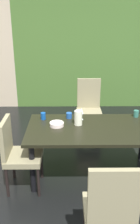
{
  "coord_description": "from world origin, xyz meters",
  "views": [
    {
      "loc": [
        0.18,
        -2.81,
        2.09
      ],
      "look_at": [
        0.21,
        0.36,
        0.85
      ],
      "focal_mm": 40.0,
      "sensor_mm": 36.0,
      "label": 1
    }
  ],
  "objects_px": {
    "pitcher_north": "(78,118)",
    "chair_head_near": "(110,208)",
    "chair_head_far": "(89,106)",
    "cup_west": "(43,116)",
    "wine_glass_near_shelf": "(81,111)",
    "serving_bowl_rear": "(57,124)",
    "dining_table": "(94,133)",
    "cup_near_window": "(69,115)",
    "chair_left_near": "(17,151)",
    "cup_south": "(136,114)"
  },
  "relations": [
    {
      "from": "wine_glass_near_shelf",
      "to": "dining_table",
      "type": "bearing_deg",
      "value": -59.99
    },
    {
      "from": "chair_head_far",
      "to": "chair_head_near",
      "type": "height_order",
      "value": "chair_head_far"
    },
    {
      "from": "dining_table",
      "to": "cup_near_window",
      "type": "distance_m",
      "value": 0.48
    },
    {
      "from": "dining_table",
      "to": "chair_head_far",
      "type": "relative_size",
      "value": 1.72
    },
    {
      "from": "serving_bowl_rear",
      "to": "cup_near_window",
      "type": "height_order",
      "value": "cup_near_window"
    },
    {
      "from": "serving_bowl_rear",
      "to": "cup_near_window",
      "type": "distance_m",
      "value": 0.32
    },
    {
      "from": "wine_glass_near_shelf",
      "to": "serving_bowl_rear",
      "type": "bearing_deg",
      "value": -147.51
    },
    {
      "from": "wine_glass_near_shelf",
      "to": "pitcher_north",
      "type": "bearing_deg",
      "value": -105.68
    },
    {
      "from": "cup_near_window",
      "to": "pitcher_north",
      "type": "height_order",
      "value": "pitcher_north"
    },
    {
      "from": "dining_table",
      "to": "wine_glass_near_shelf",
      "type": "bearing_deg",
      "value": 120.01
    },
    {
      "from": "wine_glass_near_shelf",
      "to": "cup_near_window",
      "type": "relative_size",
      "value": 2.08
    },
    {
      "from": "wine_glass_near_shelf",
      "to": "cup_west",
      "type": "bearing_deg",
      "value": 178.67
    },
    {
      "from": "chair_head_near",
      "to": "pitcher_north",
      "type": "relative_size",
      "value": 5.07
    },
    {
      "from": "wine_glass_near_shelf",
      "to": "chair_left_near",
      "type": "bearing_deg",
      "value": -146.22
    },
    {
      "from": "cup_west",
      "to": "pitcher_north",
      "type": "distance_m",
      "value": 0.52
    },
    {
      "from": "chair_head_far",
      "to": "pitcher_north",
      "type": "xyz_separation_m",
      "value": [
        -0.24,
        -1.19,
        0.26
      ]
    },
    {
      "from": "chair_head_near",
      "to": "cup_near_window",
      "type": "relative_size",
      "value": 12.47
    },
    {
      "from": "dining_table",
      "to": "chair_head_far",
      "type": "height_order",
      "value": "chair_head_far"
    },
    {
      "from": "cup_south",
      "to": "chair_head_near",
      "type": "bearing_deg",
      "value": -110.72
    },
    {
      "from": "chair_head_far",
      "to": "cup_west",
      "type": "distance_m",
      "value": 1.26
    },
    {
      "from": "dining_table",
      "to": "cup_near_window",
      "type": "xyz_separation_m",
      "value": [
        -0.33,
        0.32,
        0.12
      ]
    },
    {
      "from": "chair_left_near",
      "to": "cup_south",
      "type": "bearing_deg",
      "value": 111.66
    },
    {
      "from": "dining_table",
      "to": "chair_head_far",
      "type": "xyz_separation_m",
      "value": [
        0.04,
        1.29,
        -0.08
      ]
    },
    {
      "from": "cup_west",
      "to": "chair_head_near",
      "type": "bearing_deg",
      "value": -65.66
    },
    {
      "from": "chair_left_near",
      "to": "wine_glass_near_shelf",
      "type": "relative_size",
      "value": 5.54
    },
    {
      "from": "wine_glass_near_shelf",
      "to": "cup_near_window",
      "type": "bearing_deg",
      "value": 161.99
    },
    {
      "from": "chair_head_far",
      "to": "serving_bowl_rear",
      "type": "relative_size",
      "value": 5.46
    },
    {
      "from": "chair_left_near",
      "to": "chair_head_near",
      "type": "xyz_separation_m",
      "value": [
        0.99,
        -1.01,
        0.03
      ]
    },
    {
      "from": "wine_glass_near_shelf",
      "to": "chair_head_far",
      "type": "bearing_deg",
      "value": 79.19
    },
    {
      "from": "chair_head_far",
      "to": "cup_near_window",
      "type": "relative_size",
      "value": 12.57
    },
    {
      "from": "pitcher_north",
      "to": "cup_west",
      "type": "bearing_deg",
      "value": 159.25
    },
    {
      "from": "serving_bowl_rear",
      "to": "chair_head_far",
      "type": "bearing_deg",
      "value": 66.7
    },
    {
      "from": "pitcher_north",
      "to": "cup_near_window",
      "type": "bearing_deg",
      "value": 118.41
    },
    {
      "from": "chair_head_near",
      "to": "chair_head_far",
      "type": "bearing_deg",
      "value": 89.53
    },
    {
      "from": "wine_glass_near_shelf",
      "to": "pitcher_north",
      "type": "relative_size",
      "value": 0.85
    },
    {
      "from": "cup_west",
      "to": "cup_south",
      "type": "relative_size",
      "value": 1.02
    },
    {
      "from": "chair_head_near",
      "to": "cup_south",
      "type": "height_order",
      "value": "chair_head_near"
    },
    {
      "from": "pitcher_north",
      "to": "chair_head_near",
      "type": "bearing_deg",
      "value": -80.89
    },
    {
      "from": "chair_head_near",
      "to": "chair_left_near",
      "type": "bearing_deg",
      "value": 134.43
    },
    {
      "from": "wine_glass_near_shelf",
      "to": "cup_south",
      "type": "bearing_deg",
      "value": 6.8
    },
    {
      "from": "chair_left_near",
      "to": "serving_bowl_rear",
      "type": "bearing_deg",
      "value": 124.65
    },
    {
      "from": "dining_table",
      "to": "chair_head_near",
      "type": "xyz_separation_m",
      "value": [
        0.02,
        -1.29,
        -0.08
      ]
    },
    {
      "from": "chair_left_near",
      "to": "chair_head_near",
      "type": "bearing_deg",
      "value": 44.43
    },
    {
      "from": "wine_glass_near_shelf",
      "to": "serving_bowl_rear",
      "type": "relative_size",
      "value": 0.9
    },
    {
      "from": "pitcher_north",
      "to": "wine_glass_near_shelf",
      "type": "bearing_deg",
      "value": 74.32
    },
    {
      "from": "chair_head_far",
      "to": "cup_south",
      "type": "height_order",
      "value": "chair_head_far"
    },
    {
      "from": "chair_left_near",
      "to": "cup_west",
      "type": "height_order",
      "value": "chair_left_near"
    },
    {
      "from": "chair_head_near",
      "to": "cup_west",
      "type": "xyz_separation_m",
      "value": [
        -0.71,
        1.57,
        0.21
      ]
    },
    {
      "from": "chair_head_near",
      "to": "pitcher_north",
      "type": "xyz_separation_m",
      "value": [
        -0.22,
        1.38,
        0.26
      ]
    },
    {
      "from": "wine_glass_near_shelf",
      "to": "cup_south",
      "type": "height_order",
      "value": "wine_glass_near_shelf"
    }
  ]
}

